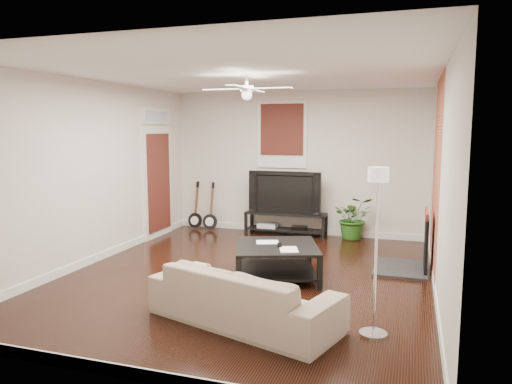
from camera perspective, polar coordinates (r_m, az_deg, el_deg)
room at (r=6.66m, az=-1.07°, el=1.71°), size 5.01×6.01×2.81m
brick_accent at (r=7.30m, az=20.47°, el=1.74°), size 0.02×2.20×2.80m
fireplace at (r=7.44m, az=17.92°, el=-5.39°), size 0.80×1.10×0.92m
window_back at (r=9.55m, az=3.08°, el=6.75°), size 1.00×0.06×1.30m
door_left at (r=9.42m, az=-11.50°, el=2.34°), size 0.08×1.00×2.50m
tv_stand at (r=9.52m, az=3.53°, el=-3.73°), size 1.58×0.42×0.44m
tv at (r=9.43m, az=3.59°, el=0.04°), size 1.42×0.19×0.82m
coffee_table at (r=6.81m, az=2.44°, el=-8.15°), size 1.42×1.42×0.47m
sofa at (r=5.28m, az=-1.46°, el=-12.05°), size 2.25×1.42×0.61m
floor_lamp at (r=4.95m, az=13.94°, el=-6.95°), size 0.35×0.35×1.71m
potted_plant at (r=9.29m, az=11.44°, el=-2.98°), size 0.85×0.78×0.82m
guitar_left at (r=10.09m, az=-7.22°, el=-1.57°), size 0.32×0.23×0.98m
guitar_right at (r=9.92m, az=-5.46°, el=-1.70°), size 0.32×0.23×0.98m
ceiling_fan at (r=6.65m, az=-1.09°, el=12.06°), size 1.24×1.24×0.32m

